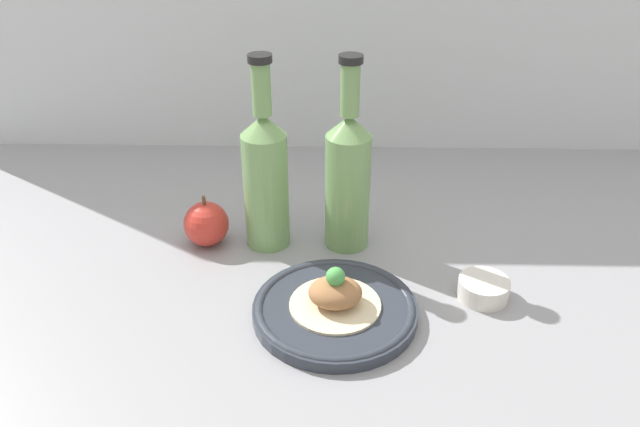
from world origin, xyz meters
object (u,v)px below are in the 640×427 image
Objects in this scene: plate at (335,309)px; cider_bottle_left at (266,176)px; plated_food at (335,294)px; cider_bottle_right at (348,177)px; apple at (206,224)px; dipping_bowl at (483,289)px.

cider_bottle_left is (-11.54, 19.76, 11.57)cm from plate.
cider_bottle_left reaches higher than plated_food.
plate is at bearing -95.63° from cider_bottle_right.
plated_food is 0.41× the size of cider_bottle_left.
plate is 29.21cm from apple.
apple is at bearing -176.31° from cider_bottle_left.
plated_food is at bearing 180.00° from plate.
apple is 1.19× the size of dipping_bowl.
cider_bottle_left and cider_bottle_right have the same top height.
cider_bottle_right is 3.57× the size of apple.
cider_bottle_right is at bearing 0.00° from cider_bottle_left.
cider_bottle_right is at bearing 84.37° from plate.
plate is at bearing -167.54° from dipping_bowl.
plate is 22.93cm from dipping_bowl.
plate is 0.73× the size of cider_bottle_left.
apple is at bearing -178.39° from cider_bottle_right.
dipping_bowl is (20.44, -14.81, -11.20)cm from cider_bottle_right.
cider_bottle_left is (-11.54, 19.76, 8.87)cm from plated_food.
cider_bottle_right is at bearing 84.37° from plated_food.
plated_food is at bearing -41.00° from apple.
apple reaches higher than plated_food.
plate is at bearing -41.00° from apple.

